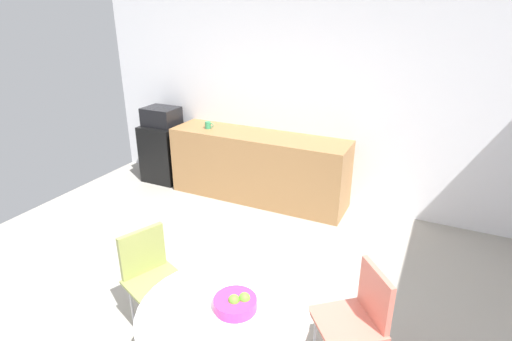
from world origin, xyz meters
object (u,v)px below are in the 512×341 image
Objects in this scene: microwave at (161,116)px; fruit_bowl at (236,303)px; chair_olive at (150,269)px; round_table at (224,329)px; mug_white at (208,125)px; chair_coral at (361,311)px; mini_fridge at (165,152)px.

microwave is 1.80× the size of fruit_bowl.
chair_olive and fruit_bowl have the same top height.
round_table is (2.65, -2.84, -0.38)m from microwave.
mug_white reaches higher than round_table.
fruit_bowl is (0.06, 0.05, 0.18)m from round_table.
round_table is at bearing -140.26° from chair_coral.
chair_coral is 6.43× the size of mug_white.
mini_fridge reaches higher than chair_olive.
fruit_bowl is at bearing 41.94° from round_table.
microwave is at bearing 133.07° from round_table.
mini_fridge is 6.45× the size of mug_white.
chair_olive reaches higher than round_table.
chair_coral is (3.38, -2.23, -0.44)m from microwave.
chair_olive is (-1.61, -0.25, 0.00)m from chair_coral.
mini_fridge is 4.05m from chair_coral.
chair_coral is (3.38, -2.23, 0.11)m from mini_fridge.
round_table is (2.65, -2.84, 0.16)m from mini_fridge.
chair_coral is 0.90m from fruit_bowl.
fruit_bowl reaches higher than round_table.
mug_white is (-2.57, 2.19, 0.43)m from chair_coral.
round_table is 0.20m from fruit_bowl.
microwave is 0.45× the size of round_table.
mug_white is (-0.96, 2.44, 0.43)m from chair_olive.
round_table is 0.95m from chair_coral.
fruit_bowl is at bearing -17.63° from chair_olive.
fruit_bowl is 2.07× the size of mug_white.
microwave is 3.09m from chair_olive.
round_table is 0.95m from chair_olive.
mini_fridge is 0.55m from microwave.
chair_coral is at bearing 8.92° from chair_olive.
chair_olive is 1.01m from fruit_bowl.
round_table is at bearing -21.90° from chair_olive.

